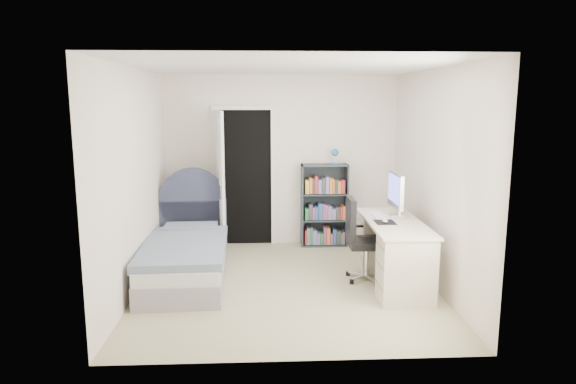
{
  "coord_description": "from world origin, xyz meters",
  "views": [
    {
      "loc": [
        -0.26,
        -5.74,
        2.14
      ],
      "look_at": [
        0.02,
        0.16,
        1.08
      ],
      "focal_mm": 32.0,
      "sensor_mm": 36.0,
      "label": 1
    }
  ],
  "objects_px": {
    "floor_lamp": "(219,212)",
    "desk": "(393,249)",
    "bed": "(187,255)",
    "nightstand": "(180,221)",
    "office_chair": "(360,235)",
    "bookcase": "(324,208)"
  },
  "relations": [
    {
      "from": "office_chair",
      "to": "floor_lamp",
      "type": "bearing_deg",
      "value": 140.15
    },
    {
      "from": "bed",
      "to": "desk",
      "type": "bearing_deg",
      "value": -7.66
    },
    {
      "from": "bed",
      "to": "bookcase",
      "type": "relative_size",
      "value": 1.41
    },
    {
      "from": "bed",
      "to": "desk",
      "type": "relative_size",
      "value": 1.31
    },
    {
      "from": "office_chair",
      "to": "bookcase",
      "type": "bearing_deg",
      "value": 99.46
    },
    {
      "from": "bed",
      "to": "office_chair",
      "type": "relative_size",
      "value": 2.02
    },
    {
      "from": "floor_lamp",
      "to": "bookcase",
      "type": "relative_size",
      "value": 0.9
    },
    {
      "from": "floor_lamp",
      "to": "desk",
      "type": "height_order",
      "value": "floor_lamp"
    },
    {
      "from": "desk",
      "to": "bookcase",
      "type": "bearing_deg",
      "value": 110.52
    },
    {
      "from": "bookcase",
      "to": "nightstand",
      "type": "bearing_deg",
      "value": -176.65
    },
    {
      "from": "desk",
      "to": "office_chair",
      "type": "relative_size",
      "value": 1.54
    },
    {
      "from": "desk",
      "to": "office_chair",
      "type": "height_order",
      "value": "desk"
    },
    {
      "from": "floor_lamp",
      "to": "bookcase",
      "type": "xyz_separation_m",
      "value": [
        1.55,
        0.02,
        0.03
      ]
    },
    {
      "from": "bookcase",
      "to": "bed",
      "type": "bearing_deg",
      "value": -144.11
    },
    {
      "from": "bookcase",
      "to": "office_chair",
      "type": "bearing_deg",
      "value": -80.54
    },
    {
      "from": "nightstand",
      "to": "desk",
      "type": "distance_m",
      "value": 3.14
    },
    {
      "from": "nightstand",
      "to": "bookcase",
      "type": "height_order",
      "value": "bookcase"
    },
    {
      "from": "floor_lamp",
      "to": "desk",
      "type": "relative_size",
      "value": 0.83
    },
    {
      "from": "bed",
      "to": "floor_lamp",
      "type": "height_order",
      "value": "floor_lamp"
    },
    {
      "from": "bed",
      "to": "desk",
      "type": "height_order",
      "value": "desk"
    },
    {
      "from": "floor_lamp",
      "to": "bookcase",
      "type": "bearing_deg",
      "value": 0.91
    },
    {
      "from": "bed",
      "to": "bookcase",
      "type": "height_order",
      "value": "bookcase"
    }
  ]
}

